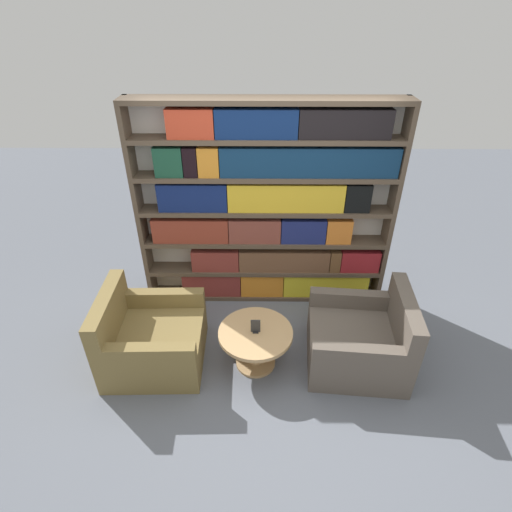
# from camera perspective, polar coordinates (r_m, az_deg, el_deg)

# --- Properties ---
(ground_plane) EXTENTS (14.00, 14.00, 0.00)m
(ground_plane) POSITION_cam_1_polar(r_m,az_deg,el_deg) (4.21, 1.28, -15.73)
(ground_plane) COLOR slate
(bookshelf) EXTENTS (2.83, 0.30, 2.37)m
(bookshelf) POSITION_cam_1_polar(r_m,az_deg,el_deg) (4.47, 1.81, 6.62)
(bookshelf) COLOR silver
(bookshelf) RESTS_ON ground_plane
(armchair_left) EXTENTS (0.97, 0.93, 0.82)m
(armchair_left) POSITION_cam_1_polar(r_m,az_deg,el_deg) (4.24, -14.85, -11.45)
(armchair_left) COLOR olive
(armchair_left) RESTS_ON ground_plane
(armchair_right) EXTENTS (1.02, 0.99, 0.82)m
(armchair_right) POSITION_cam_1_polar(r_m,az_deg,el_deg) (4.22, 14.80, -11.65)
(armchair_right) COLOR brown
(armchair_right) RESTS_ON ground_plane
(coffee_table) EXTENTS (0.73, 0.73, 0.44)m
(coffee_table) POSITION_cam_1_polar(r_m,az_deg,el_deg) (4.03, -0.06, -12.03)
(coffee_table) COLOR tan
(coffee_table) RESTS_ON ground_plane
(table_sign) EXTENTS (0.09, 0.06, 0.15)m
(table_sign) POSITION_cam_1_polar(r_m,az_deg,el_deg) (3.89, -0.06, -10.08)
(table_sign) COLOR black
(table_sign) RESTS_ON coffee_table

